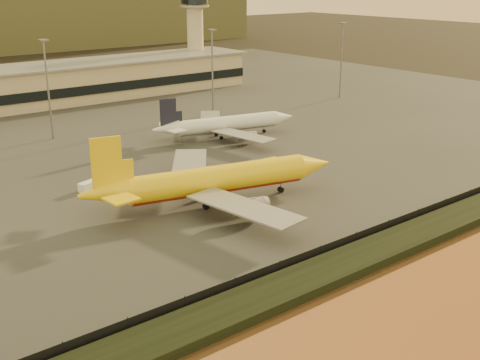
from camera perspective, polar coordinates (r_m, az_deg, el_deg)
name	(u,v)px	position (r m, az deg, el deg)	size (l,w,h in m)	color
ground	(290,225)	(103.87, 4.76, -4.23)	(900.00, 900.00, 0.00)	black
embankment	(367,255)	(93.06, 11.94, -6.98)	(320.00, 7.00, 1.40)	black
tarmac	(67,123)	(181.67, -16.12, 5.21)	(320.00, 220.00, 0.20)	#2D2D2D
perimeter_fence	(347,243)	(95.12, 10.13, -5.87)	(300.00, 0.05, 2.20)	black
control_tower	(195,26)	(242.82, -4.28, 14.31)	(11.20, 11.20, 35.50)	tan
apron_light_masts	(144,72)	(167.34, -9.10, 10.05)	(152.20, 12.20, 25.40)	slate
dhl_cargo_jet	(214,180)	(111.17, -2.45, -0.04)	(49.38, 47.46, 14.88)	yellow
white_narrowbody_jet	(226,124)	(158.04, -1.33, 5.31)	(39.77, 38.15, 11.52)	white
gse_vehicle_yellow	(270,162)	(134.29, 2.89, 1.69)	(3.79, 1.71, 1.71)	yellow
gse_vehicle_white	(88,186)	(122.44, -14.17, -0.57)	(4.05, 1.82, 1.82)	white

